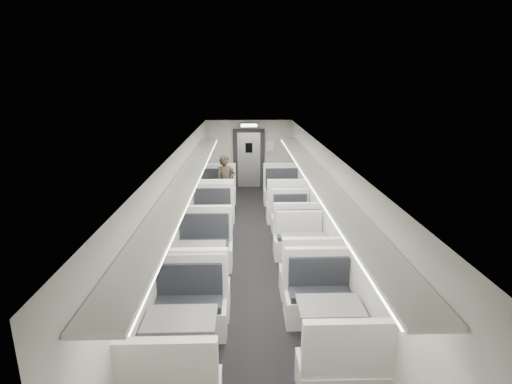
{
  "coord_description": "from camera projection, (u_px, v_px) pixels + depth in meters",
  "views": [
    {
      "loc": [
        -0.16,
        -8.02,
        3.7
      ],
      "look_at": [
        0.11,
        0.99,
        1.19
      ],
      "focal_mm": 28.0,
      "sensor_mm": 36.0,
      "label": 1
    }
  ],
  "objects": [
    {
      "name": "booth_left_a",
      "position": [
        216.0,
        198.0,
        11.68
      ],
      "size": [
        1.12,
        2.26,
        1.21
      ],
      "color": "silver",
      "rests_on": "room"
    },
    {
      "name": "vestibule_door",
      "position": [
        249.0,
        159.0,
        14.16
      ],
      "size": [
        1.1,
        0.13,
        2.1
      ],
      "color": "black",
      "rests_on": "room"
    },
    {
      "name": "room",
      "position": [
        252.0,
        204.0,
        8.4
      ],
      "size": [
        3.24,
        12.24,
        2.64
      ],
      "color": "black",
      "rests_on": "ground"
    },
    {
      "name": "luggage_rack_left",
      "position": [
        190.0,
        175.0,
        7.89
      ],
      "size": [
        0.46,
        10.4,
        0.09
      ],
      "color": "silver",
      "rests_on": "room"
    },
    {
      "name": "booth_left_c",
      "position": [
        199.0,
        267.0,
        7.3
      ],
      "size": [
        1.16,
        2.34,
        1.25
      ],
      "color": "silver",
      "rests_on": "room"
    },
    {
      "name": "passenger",
      "position": [
        225.0,
        183.0,
        11.79
      ],
      "size": [
        0.69,
        0.57,
        1.62
      ],
      "primitive_type": "imported",
      "rotation": [
        0.0,
        0.0,
        0.37
      ],
      "color": "black",
      "rests_on": "room"
    },
    {
      "name": "window_d",
      "position": [
        144.0,
        267.0,
        5.24
      ],
      "size": [
        0.02,
        1.18,
        0.84
      ],
      "primitive_type": "cube",
      "color": "black",
      "rests_on": "room"
    },
    {
      "name": "booth_left_b",
      "position": [
        210.0,
        223.0,
        9.65
      ],
      "size": [
        1.06,
        2.14,
        1.15
      ],
      "color": "silver",
      "rests_on": "room"
    },
    {
      "name": "booth_left_d",
      "position": [
        182.0,
        343.0,
        5.21
      ],
      "size": [
        1.11,
        2.25,
        1.21
      ],
      "color": "silver",
      "rests_on": "room"
    },
    {
      "name": "booth_right_b",
      "position": [
        294.0,
        227.0,
        9.5
      ],
      "size": [
        0.97,
        1.96,
        1.05
      ],
      "color": "silver",
      "rests_on": "room"
    },
    {
      "name": "booth_right_d",
      "position": [
        329.0,
        328.0,
        5.55
      ],
      "size": [
        1.07,
        2.17,
        1.16
      ],
      "color": "silver",
      "rests_on": "room"
    },
    {
      "name": "window_c",
      "position": [
        173.0,
        213.0,
        7.36
      ],
      "size": [
        0.02,
        1.18,
        0.84
      ],
      "primitive_type": "cube",
      "color": "black",
      "rests_on": "room"
    },
    {
      "name": "booth_right_a",
      "position": [
        284.0,
        198.0,
        11.64
      ],
      "size": [
        1.13,
        2.3,
        1.23
      ],
      "color": "silver",
      "rests_on": "room"
    },
    {
      "name": "booth_right_c",
      "position": [
        304.0,
        255.0,
        7.88
      ],
      "size": [
        1.07,
        2.16,
        1.16
      ],
      "color": "silver",
      "rests_on": "room"
    },
    {
      "name": "luggage_rack_right",
      "position": [
        315.0,
        174.0,
        7.96
      ],
      "size": [
        0.46,
        10.4,
        0.09
      ],
      "color": "silver",
      "rests_on": "room"
    },
    {
      "name": "window_b",
      "position": [
        189.0,
        184.0,
        9.47
      ],
      "size": [
        0.02,
        1.18,
        0.84
      ],
      "primitive_type": "cube",
      "color": "black",
      "rests_on": "room"
    },
    {
      "name": "window_a",
      "position": [
        199.0,
        165.0,
        11.59
      ],
      "size": [
        0.02,
        1.18,
        0.84
      ],
      "primitive_type": "cube",
      "color": "black",
      "rests_on": "room"
    },
    {
      "name": "exit_sign",
      "position": [
        249.0,
        125.0,
        13.35
      ],
      "size": [
        0.62,
        0.12,
        0.16
      ],
      "color": "black",
      "rests_on": "room"
    },
    {
      "name": "wall_notice",
      "position": [
        270.0,
        146.0,
        14.04
      ],
      "size": [
        0.32,
        0.02,
        0.4
      ],
      "primitive_type": "cube",
      "color": "white",
      "rests_on": "room"
    }
  ]
}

